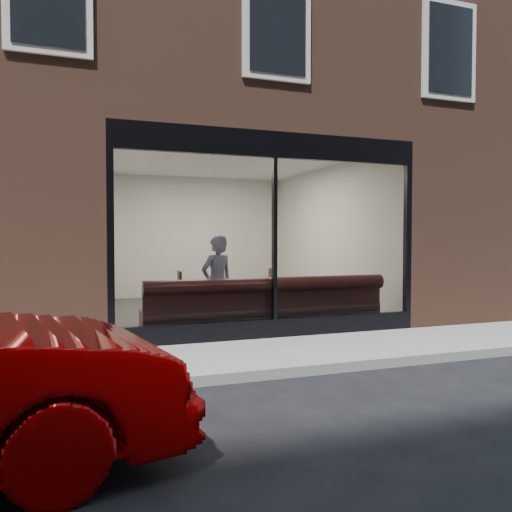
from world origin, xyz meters
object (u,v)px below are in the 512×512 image
object	(u,v)px
person	(217,284)
banquette	(265,320)
cafe_chair_left	(169,309)
cafe_table_right	(284,283)
cafe_table_left	(220,283)
cafe_chair_right	(263,304)

from	to	relation	value
person	banquette	bearing A→B (deg)	140.55
banquette	cafe_chair_left	size ratio (longest dim) A/B	9.55
banquette	cafe_table_right	distance (m)	1.12
person	cafe_table_left	xyz separation A→B (m)	(0.29, 0.91, -0.06)
banquette	cafe_chair_left	xyz separation A→B (m)	(-1.30, 1.61, 0.01)
banquette	person	xyz separation A→B (m)	(-0.74, 0.27, 0.58)
cafe_table_right	cafe_chair_right	distance (m)	1.07
person	cafe_chair_right	xyz separation A→B (m)	(1.34, 1.45, -0.56)
cafe_chair_left	cafe_chair_right	xyz separation A→B (m)	(1.89, 0.10, 0.00)
person	cafe_chair_left	xyz separation A→B (m)	(-0.56, 1.34, -0.56)
cafe_table_left	cafe_chair_right	xyz separation A→B (m)	(1.05, 0.54, -0.50)
cafe_chair_left	cafe_chair_right	distance (m)	1.90
banquette	cafe_chair_left	bearing A→B (deg)	129.00
banquette	cafe_chair_right	xyz separation A→B (m)	(0.59, 1.71, 0.01)
cafe_chair_right	banquette	bearing A→B (deg)	73.03
cafe_table_right	cafe_chair_right	size ratio (longest dim) A/B	1.81
person	cafe_chair_right	world-z (taller)	person
banquette	person	size ratio (longest dim) A/B	2.49
cafe_table_right	cafe_chair_left	distance (m)	2.18
cafe_chair_right	cafe_table_right	bearing A→B (deg)	95.09
banquette	cafe_chair_left	world-z (taller)	banquette
cafe_table_left	cafe_chair_left	world-z (taller)	cafe_table_left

